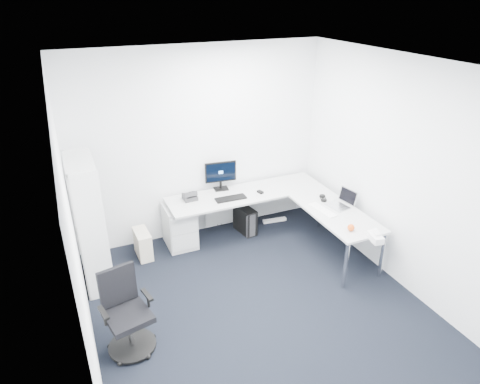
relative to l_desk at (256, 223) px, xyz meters
name	(u,v)px	position (x,y,z in m)	size (l,w,h in m)	color
ground	(265,315)	(-0.55, -1.40, -0.34)	(4.20, 4.20, 0.00)	black
ceiling	(273,69)	(-0.55, -1.40, 2.36)	(4.20, 4.20, 0.00)	white
wall_back	(200,145)	(-0.55, 0.70, 1.01)	(3.60, 0.02, 2.70)	white
wall_front	(433,364)	(-0.55, -3.50, 1.01)	(3.60, 0.02, 2.70)	white
wall_left	(76,250)	(-2.35, -1.40, 1.01)	(0.02, 4.20, 2.70)	white
wall_right	(409,180)	(1.25, -1.40, 1.01)	(0.02, 4.20, 2.70)	white
l_desk	(256,223)	(0.00, 0.00, 0.00)	(2.30, 1.29, 0.67)	#B2B5B4
drawer_pedestal	(180,226)	(-0.99, 0.41, -0.03)	(0.40, 0.49, 0.61)	#B2B5B4
bookshelf	(89,223)	(-2.17, 0.05, 0.47)	(0.31, 0.80, 1.61)	silver
task_chair	(128,314)	(-2.01, -1.29, 0.11)	(0.50, 0.50, 0.89)	black
black_pc_tower	(245,220)	(0.00, 0.37, -0.14)	(0.18, 0.40, 0.39)	black
beige_pc_tower	(143,244)	(-1.54, 0.33, -0.15)	(0.18, 0.39, 0.37)	beige
power_strip	(275,220)	(0.55, 0.46, -0.31)	(0.38, 0.06, 0.04)	white
monitor	(221,176)	(-0.30, 0.57, 0.55)	(0.45, 0.15, 0.44)	black
black_keyboard	(231,198)	(-0.29, 0.22, 0.35)	(0.43, 0.15, 0.02)	black
mouse	(260,192)	(0.17, 0.23, 0.35)	(0.06, 0.09, 0.03)	black
desk_phone	(190,195)	(-0.81, 0.44, 0.40)	(0.18, 0.18, 0.13)	#2C2C2E
laptop	(338,199)	(0.93, -0.57, 0.44)	(0.31, 0.30, 0.22)	silver
white_keyboard	(322,210)	(0.69, -0.58, 0.34)	(0.13, 0.45, 0.01)	white
headphones	(323,197)	(0.88, -0.29, 0.36)	(0.12, 0.19, 0.05)	black
orange_fruit	(351,228)	(0.71, -1.15, 0.38)	(0.09, 0.09, 0.09)	#DF5213
tissue_box	(375,237)	(0.83, -1.45, 0.37)	(0.12, 0.22, 0.08)	white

